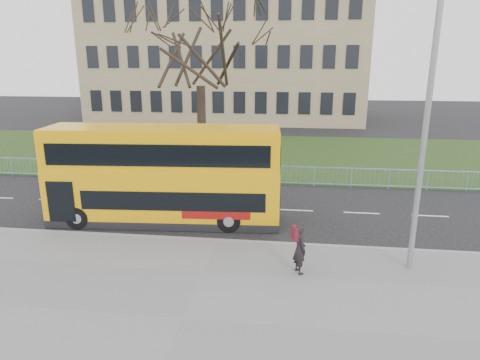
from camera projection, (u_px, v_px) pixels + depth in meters
name	position (u px, v px, depth m)	size (l,w,h in m)	color
ground	(223.00, 227.00, 17.89)	(120.00, 120.00, 0.00)	black
pavement	(183.00, 320.00, 11.43)	(80.00, 10.50, 0.12)	slate
kerb	(217.00, 241.00, 16.39)	(80.00, 0.20, 0.14)	gray
grass_verge	(255.00, 154.00, 31.53)	(80.00, 15.40, 0.08)	#203513
guard_railing	(242.00, 174.00, 24.04)	(40.00, 0.12, 1.10)	#7DA6DF
bare_tree	(200.00, 70.00, 26.11)	(8.52, 8.52, 12.18)	black
civic_building	(229.00, 57.00, 49.98)	(30.00, 15.00, 14.00)	#917B5C
yellow_bus	(164.00, 173.00, 17.97)	(9.82, 2.96, 4.06)	#EAA209
pedestrian	(300.00, 249.00, 13.65)	(0.60, 0.39, 1.65)	black
street_lamp	(423.00, 115.00, 12.82)	(1.95, 0.30, 9.19)	gray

